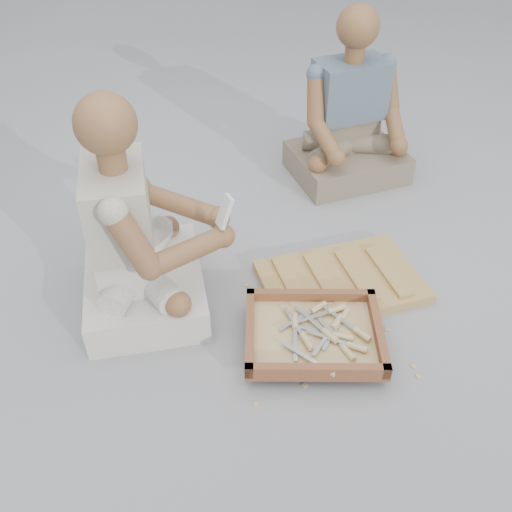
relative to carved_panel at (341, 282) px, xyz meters
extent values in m
plane|color=#949599|center=(-0.31, -0.28, -0.02)|extent=(60.00, 60.00, 0.00)
cube|color=#A87B41|center=(0.00, 0.00, 0.00)|extent=(0.68, 0.50, 0.04)
cube|color=brown|center=(-0.19, -0.30, 0.03)|extent=(0.54, 0.46, 0.01)
cube|color=brown|center=(-0.16, -0.12, 0.06)|extent=(0.48, 0.11, 0.05)
cube|color=brown|center=(-0.22, -0.48, 0.06)|extent=(0.48, 0.11, 0.05)
cube|color=brown|center=(0.04, -0.34, 0.06)|extent=(0.09, 0.39, 0.05)
cube|color=brown|center=(-0.41, -0.26, 0.06)|extent=(0.09, 0.39, 0.05)
cube|color=tan|center=(-0.19, -0.30, 0.04)|extent=(0.48, 0.40, 0.01)
cube|color=silver|center=(-0.19, -0.23, 0.06)|extent=(0.15, 0.05, 0.00)
cylinder|color=tan|center=(-0.08, -0.21, 0.06)|extent=(0.07, 0.04, 0.02)
cube|color=silver|center=(-0.08, -0.25, 0.06)|extent=(0.09, 0.13, 0.00)
cylinder|color=tan|center=(-0.02, -0.34, 0.06)|extent=(0.06, 0.07, 0.02)
cube|color=silver|center=(-0.13, -0.31, 0.05)|extent=(0.06, 0.15, 0.00)
cylinder|color=tan|center=(-0.09, -0.41, 0.05)|extent=(0.04, 0.07, 0.02)
cube|color=silver|center=(-0.24, -0.24, 0.06)|extent=(0.14, 0.08, 0.00)
cylinder|color=tan|center=(-0.14, -0.18, 0.06)|extent=(0.07, 0.05, 0.02)
cube|color=silver|center=(-0.15, -0.33, 0.06)|extent=(0.13, 0.10, 0.00)
cylinder|color=tan|center=(-0.06, -0.40, 0.06)|extent=(0.07, 0.06, 0.02)
cube|color=silver|center=(-0.17, -0.35, 0.05)|extent=(0.11, 0.12, 0.00)
cylinder|color=tan|center=(-0.09, -0.26, 0.05)|extent=(0.06, 0.07, 0.02)
cube|color=silver|center=(-0.26, -0.39, 0.06)|extent=(0.11, 0.12, 0.00)
cylinder|color=tan|center=(-0.19, -0.47, 0.06)|extent=(0.06, 0.07, 0.02)
cube|color=silver|center=(-0.13, -0.32, 0.05)|extent=(0.10, 0.13, 0.00)
cylinder|color=tan|center=(-0.06, -0.24, 0.05)|extent=(0.06, 0.07, 0.02)
cube|color=silver|center=(-0.27, -0.35, 0.05)|extent=(0.04, 0.15, 0.00)
cylinder|color=tan|center=(-0.24, -0.24, 0.05)|extent=(0.04, 0.07, 0.02)
cube|color=silver|center=(-0.19, -0.24, 0.06)|extent=(0.08, 0.14, 0.00)
cylinder|color=tan|center=(-0.14, -0.33, 0.06)|extent=(0.05, 0.07, 0.02)
cube|color=silver|center=(-0.19, -0.29, 0.05)|extent=(0.14, 0.08, 0.00)
cylinder|color=tan|center=(-0.09, -0.33, 0.05)|extent=(0.07, 0.05, 0.02)
cube|color=silver|center=(-0.25, -0.24, 0.06)|extent=(0.05, 0.15, 0.00)
cylinder|color=tan|center=(-0.22, -0.35, 0.06)|extent=(0.04, 0.07, 0.02)
cube|color=tan|center=(0.14, -0.50, -0.02)|extent=(0.02, 0.02, 0.00)
cube|color=tan|center=(0.14, -0.45, -0.02)|extent=(0.02, 0.02, 0.00)
cube|color=tan|center=(-0.12, -0.25, -0.02)|extent=(0.02, 0.02, 0.00)
cube|color=tan|center=(0.11, -0.27, -0.02)|extent=(0.02, 0.02, 0.00)
cube|color=tan|center=(0.04, -0.38, -0.02)|extent=(0.02, 0.02, 0.00)
cube|color=tan|center=(-0.38, 0.06, -0.02)|extent=(0.02, 0.02, 0.00)
cube|color=tan|center=(-0.16, -0.27, -0.02)|extent=(0.02, 0.02, 0.00)
cube|color=tan|center=(-0.41, -0.29, -0.02)|extent=(0.02, 0.02, 0.00)
cube|color=tan|center=(-0.43, -0.52, -0.02)|extent=(0.02, 0.02, 0.00)
cube|color=tan|center=(-0.36, -0.09, -0.02)|extent=(0.02, 0.02, 0.00)
cube|color=tan|center=(-0.21, -0.29, -0.02)|extent=(0.02, 0.02, 0.00)
cube|color=tan|center=(-0.43, -0.37, -0.02)|extent=(0.02, 0.02, 0.00)
cube|color=tan|center=(-0.24, 0.07, -0.02)|extent=(0.02, 0.02, 0.00)
cube|color=tan|center=(-0.33, 0.01, -0.02)|extent=(0.02, 0.02, 0.00)
cube|color=tan|center=(-0.26, -0.47, -0.02)|extent=(0.02, 0.02, 0.00)
cube|color=silver|center=(-0.78, 0.04, 0.05)|extent=(0.46, 0.57, 0.14)
cube|color=silver|center=(-0.84, 0.04, 0.21)|extent=(0.20, 0.31, 0.17)
cube|color=#B6B4A1|center=(-0.83, 0.04, 0.44)|extent=(0.22, 0.35, 0.29)
sphere|color=brown|center=(-0.82, 0.04, 0.74)|extent=(0.20, 0.20, 0.20)
sphere|color=brown|center=(-0.47, 0.11, 0.29)|extent=(0.09, 0.09, 0.09)
sphere|color=brown|center=(-0.47, 0.00, 0.29)|extent=(0.09, 0.09, 0.09)
cube|color=#726152|center=(0.26, 0.83, 0.05)|extent=(0.61, 0.53, 0.14)
cube|color=#726152|center=(0.25, 0.89, 0.20)|extent=(0.33, 0.24, 0.17)
cube|color=#4F5B6D|center=(0.25, 0.88, 0.43)|extent=(0.37, 0.27, 0.28)
sphere|color=brown|center=(0.25, 0.87, 0.72)|extent=(0.20, 0.20, 0.20)
sphere|color=brown|center=(0.46, 0.68, 0.21)|extent=(0.09, 0.09, 0.09)
sphere|color=brown|center=(0.13, 0.62, 0.21)|extent=(0.09, 0.09, 0.09)
cube|color=silver|center=(-0.46, 0.00, 0.40)|extent=(0.07, 0.06, 0.12)
cube|color=black|center=(-0.46, 0.00, 0.41)|extent=(0.03, 0.04, 0.04)
camera|label=1|loc=(-0.61, -1.64, 1.56)|focal=40.00mm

